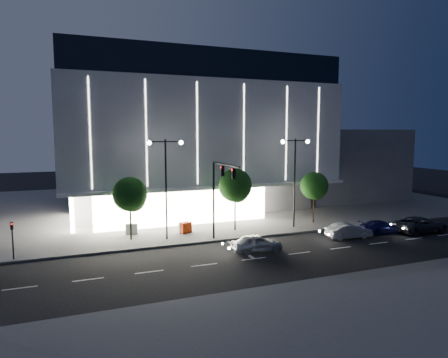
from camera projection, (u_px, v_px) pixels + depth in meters
ground at (223, 256)px, 31.05m from camera, size 160.00×160.00×0.00m
sidewalk_museum at (194, 202)px, 55.07m from camera, size 70.00×40.00×0.15m
sidewalk_near at (387, 307)px, 21.74m from camera, size 70.00×10.00×0.15m
museum at (182, 135)px, 51.72m from camera, size 30.00×25.80×18.00m
annex_building at (323, 162)px, 62.07m from camera, size 16.00×20.00×10.00m
traffic_mast at (219, 186)px, 33.93m from camera, size 0.33×5.89×7.07m
street_lamp_west at (166, 174)px, 34.85m from camera, size 3.16×0.36×9.00m
street_lamp_east at (295, 169)px, 39.53m from camera, size 3.16×0.36×9.00m
ped_signal_far at (12, 237)px, 29.60m from camera, size 0.22×0.24×3.00m
tree_left at (130, 196)px, 34.94m from camera, size 3.02×3.02×5.72m
tree_mid at (235, 187)px, 38.51m from camera, size 3.25×3.25×6.15m
tree_right at (314, 187)px, 41.80m from camera, size 2.91×2.91×5.51m
car_lead at (257, 243)px, 32.12m from camera, size 4.26×1.95×1.41m
car_second at (349, 231)px, 36.26m from camera, size 4.33×1.83×1.39m
car_third at (381, 227)px, 38.12m from camera, size 4.32×2.01×1.22m
car_fourth at (420, 225)px, 38.46m from camera, size 5.49×2.55×1.52m
barrier_b at (132, 229)px, 37.13m from camera, size 1.13×0.48×1.00m
barrier_c at (187, 228)px, 37.59m from camera, size 1.11×0.64×1.00m
barrier_d at (184, 227)px, 37.86m from camera, size 1.11×0.66×1.00m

